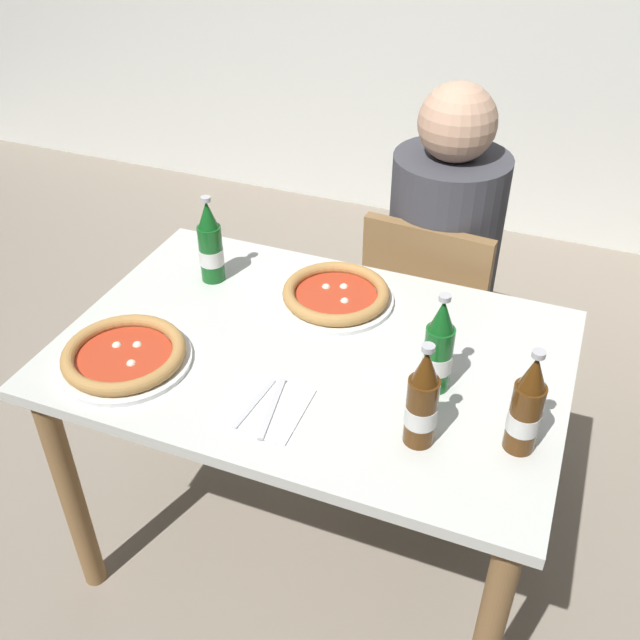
{
  "coord_description": "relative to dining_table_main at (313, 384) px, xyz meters",
  "views": [
    {
      "loc": [
        0.52,
        -1.25,
        1.83
      ],
      "look_at": [
        0.0,
        0.05,
        0.8
      ],
      "focal_mm": 40.48,
      "sensor_mm": 36.0,
      "label": 1
    }
  ],
  "objects": [
    {
      "name": "ground_plane",
      "position": [
        0.0,
        0.0,
        -0.64
      ],
      "size": [
        8.0,
        8.0,
        0.0
      ],
      "primitive_type": "plane",
      "color": "gray"
    },
    {
      "name": "dining_table_main",
      "position": [
        0.0,
        0.0,
        0.0
      ],
      "size": [
        1.2,
        0.8,
        0.75
      ],
      "color": "silver",
      "rests_on": "ground_plane"
    },
    {
      "name": "chair_behind_table",
      "position": [
        0.16,
        0.61,
        -0.15
      ],
      "size": [
        0.43,
        0.43,
        0.85
      ],
      "rotation": [
        0.0,
        0.0,
        3.06
      ],
      "color": "olive",
      "rests_on": "ground_plane"
    },
    {
      "name": "diner_seated",
      "position": [
        0.16,
        0.66,
        -0.05
      ],
      "size": [
        0.34,
        0.34,
        1.21
      ],
      "color": "#2D3342",
      "rests_on": "ground_plane"
    },
    {
      "name": "pizza_margherita_near",
      "position": [
        -0.02,
        0.21,
        0.14
      ],
      "size": [
        0.3,
        0.3,
        0.04
      ],
      "color": "white",
      "rests_on": "dining_table_main"
    },
    {
      "name": "pizza_marinara_far",
      "position": [
        -0.39,
        -0.21,
        0.14
      ],
      "size": [
        0.31,
        0.31,
        0.04
      ],
      "color": "white",
      "rests_on": "dining_table_main"
    },
    {
      "name": "beer_bottle_left",
      "position": [
        0.31,
        -0.03,
        0.22
      ],
      "size": [
        0.07,
        0.07,
        0.25
      ],
      "color": "#14591E",
      "rests_on": "dining_table_main"
    },
    {
      "name": "beer_bottle_center",
      "position": [
        0.51,
        -0.14,
        0.22
      ],
      "size": [
        0.07,
        0.07,
        0.25
      ],
      "color": "#512D0F",
      "rests_on": "dining_table_main"
    },
    {
      "name": "beer_bottle_right",
      "position": [
        0.32,
        -0.2,
        0.22
      ],
      "size": [
        0.07,
        0.07,
        0.25
      ],
      "color": "#512D0F",
      "rests_on": "dining_table_main"
    },
    {
      "name": "beer_bottle_extra",
      "position": [
        -0.37,
        0.19,
        0.22
      ],
      "size": [
        0.07,
        0.07,
        0.25
      ],
      "color": "#14591E",
      "rests_on": "dining_table_main"
    },
    {
      "name": "napkin_with_cutlery",
      "position": [
        -0.02,
        -0.23,
        0.12
      ],
      "size": [
        0.18,
        0.19,
        0.01
      ],
      "color": "white",
      "rests_on": "dining_table_main"
    }
  ]
}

